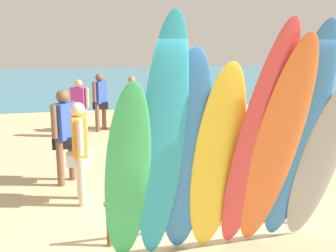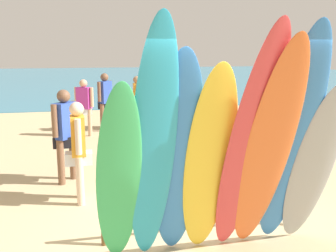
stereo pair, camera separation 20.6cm
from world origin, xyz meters
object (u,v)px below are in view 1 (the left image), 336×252
Objects in this scene: surfboard_blue_2 at (186,161)px; beachgoer_near_rack at (79,146)px; beachgoer_strolling at (100,98)px; surfboard_grey_7 at (317,167)px; surfboard_green_0 at (127,180)px; surfboard_red_4 at (255,149)px; surfboard_orange_5 at (274,153)px; beachgoer_midbeach at (132,99)px; beach_chair_red at (274,140)px; surfboard_blue_6 at (297,144)px; surfboard_teal_1 at (162,151)px; surfboard_rack at (208,201)px; beachgoer_photographing at (79,104)px; beach_chair_blue at (290,155)px; beachgoer_by_water at (64,130)px; surfboard_yellow_3 at (216,165)px.

beachgoer_near_rack is at bearing 120.57° from surfboard_blue_2.
surfboard_grey_7 is at bearing 53.88° from beachgoer_strolling.
surfboard_red_4 is (1.38, -0.13, 0.29)m from surfboard_green_0.
surfboard_green_0 is at bearing 37.36° from beachgoer_strolling.
surfboard_orange_5 is 7.84m from beachgoer_midbeach.
beach_chair_red is at bearing -73.07° from beachgoer_near_rack.
surfboard_blue_6 reaches higher than beachgoer_near_rack.
surfboard_blue_2 is at bearing 42.14° from beachgoer_strolling.
beachgoer_strolling is (-0.37, 7.66, -0.22)m from surfboard_blue_2.
surfboard_green_0 is 0.88× the size of surfboard_blue_2.
surfboard_teal_1 reaches higher than beach_chair_red.
surfboard_blue_2 reaches higher than surfboard_rack.
surfboard_red_4 is at bearing 136.64° from beachgoer_photographing.
beachgoer_photographing is 1.94× the size of beach_chair_blue.
beach_chair_blue is (2.33, 1.81, -0.03)m from surfboard_rack.
surfboard_teal_1 is 3.42m from beachgoer_by_water.
surfboard_blue_6 reaches higher than surfboard_blue_2.
beachgoer_by_water is (-1.04, 3.23, -0.39)m from surfboard_teal_1.
surfboard_orange_5 reaches higher than beach_chair_blue.
beachgoer_near_rack is at bearing 142.57° from surfboard_blue_6.
surfboard_teal_1 reaches higher than surfboard_blue_2.
beach_chair_blue is (2.83, 2.42, -0.79)m from surfboard_blue_2.
beachgoer_near_rack is (-1.44, 2.15, -0.22)m from surfboard_yellow_3.
surfboard_orange_5 is at bearing -140.92° from beachgoer_near_rack.
surfboard_rack is 7.05m from beachgoer_midbeach.
surfboard_blue_6 is (0.79, -0.72, 0.89)m from surfboard_rack.
beachgoer_near_rack is (-2.37, 2.23, -0.42)m from surfboard_blue_6.
beachgoer_near_rack is (-2.05, 2.30, -0.36)m from surfboard_orange_5.
surfboard_teal_1 is 1.31× the size of surfboard_grey_7.
beachgoer_photographing is at bearing 101.51° from surfboard_yellow_3.
beach_chair_red is at bearing 48.31° from surfboard_rack.
surfboard_red_4 is at bearing -7.94° from surfboard_teal_1.
beachgoer_photographing is (-2.28, 7.12, -0.43)m from surfboard_blue_6.
surfboard_teal_1 is at bearing 176.80° from surfboard_orange_5.
surfboard_yellow_3 is at bearing 3.08° from surfboard_teal_1.
surfboard_blue_2 is 0.88× the size of surfboard_red_4.
surfboard_orange_5 is 1.72× the size of beachgoer_photographing.
beachgoer_by_water is at bearing 125.96° from surfboard_rack.
beach_chair_red is at bearing 52.21° from surfboard_blue_2.
surfboard_grey_7 reaches higher than beachgoer_near_rack.
surfboard_rack is 3.35× the size of beach_chair_red.
surfboard_green_0 is 0.78× the size of surfboard_red_4.
surfboard_blue_2 reaches higher than beachgoer_photographing.
beachgoer_midbeach is (-0.13, 7.82, -0.41)m from surfboard_red_4.
beachgoer_photographing is at bearing -3.69° from beachgoer_near_rack.
beachgoer_photographing is (0.34, 3.89, -0.06)m from beachgoer_by_water.
surfboard_red_4 is 1.79× the size of beachgoer_photographing.
surfboard_yellow_3 is 0.83× the size of surfboard_red_4.
beachgoer_by_water is at bearing 103.99° from surfboard_teal_1.
surfboard_grey_7 is at bearing 143.47° from beachgoer_photographing.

